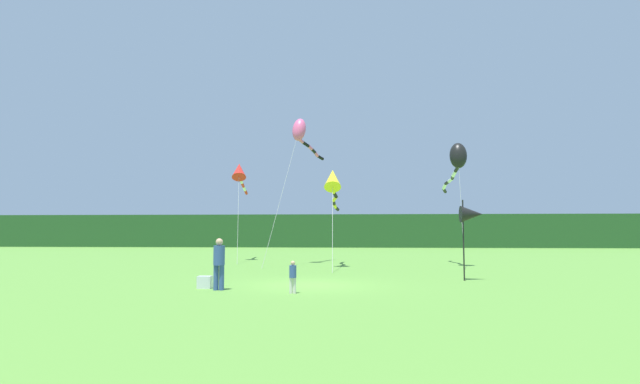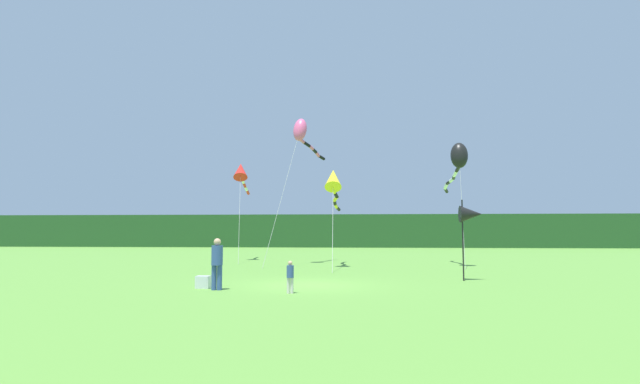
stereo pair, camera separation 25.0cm
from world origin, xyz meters
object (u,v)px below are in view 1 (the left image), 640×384
(kite_rainbow, at_px, (301,133))
(kite_red, at_px, (239,172))
(cooler_box, at_px, (205,282))
(banner_flag_pole, at_px, (471,215))
(kite_black, at_px, (457,159))
(person_child, at_px, (293,275))
(kite_yellow, at_px, (333,181))
(person_adult, at_px, (219,261))

(kite_rainbow, height_order, kite_red, kite_rainbow)
(cooler_box, distance_m, banner_flag_pole, 10.99)
(kite_black, bearing_deg, person_child, -121.75)
(banner_flag_pole, bearing_deg, kite_red, 134.12)
(cooler_box, bearing_deg, person_child, -20.20)
(kite_yellow, bearing_deg, kite_black, 5.30)
(kite_black, xyz_separation_m, kite_red, (-14.04, 5.28, 0.01))
(banner_flag_pole, bearing_deg, person_adult, -157.09)
(cooler_box, height_order, kite_red, kite_red)
(person_adult, relative_size, kite_black, 0.25)
(kite_rainbow, xyz_separation_m, kite_black, (9.30, -1.68, -2.05))
(kite_yellow, distance_m, kite_black, 7.31)
(cooler_box, distance_m, kite_red, 18.10)
(person_adult, relative_size, kite_red, 0.25)
(cooler_box, bearing_deg, kite_yellow, 69.67)
(person_adult, distance_m, kite_black, 16.86)
(banner_flag_pole, bearing_deg, cooler_box, -160.93)
(kite_rainbow, relative_size, kite_red, 1.30)
(banner_flag_pole, relative_size, kite_rainbow, 0.36)
(kite_rainbow, distance_m, kite_red, 6.29)
(kite_rainbow, bearing_deg, cooler_box, -98.19)
(cooler_box, distance_m, kite_yellow, 12.53)
(person_adult, distance_m, person_child, 2.77)
(person_adult, distance_m, kite_rainbow, 15.60)
(banner_flag_pole, xyz_separation_m, kite_black, (1.09, 8.07, 3.48))
(person_adult, height_order, kite_yellow, kite_yellow)
(banner_flag_pole, distance_m, kite_red, 18.93)
(cooler_box, height_order, banner_flag_pole, banner_flag_pole)
(person_child, bearing_deg, person_adult, 165.10)
(person_adult, height_order, banner_flag_pole, banner_flag_pole)
(kite_black, bearing_deg, person_adult, -131.17)
(kite_yellow, distance_m, kite_rainbow, 4.61)
(person_child, bearing_deg, cooler_box, 159.80)
(kite_yellow, relative_size, kite_black, 1.11)
(kite_rainbow, bearing_deg, kite_yellow, -47.76)
(kite_red, bearing_deg, person_child, -71.26)
(kite_yellow, bearing_deg, banner_flag_pole, -50.63)
(cooler_box, bearing_deg, kite_red, 99.54)
(person_child, distance_m, kite_red, 19.88)
(person_adult, xyz_separation_m, person_child, (2.65, -0.71, -0.40))
(cooler_box, height_order, kite_yellow, kite_yellow)
(kite_black, bearing_deg, kite_rainbow, 169.73)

